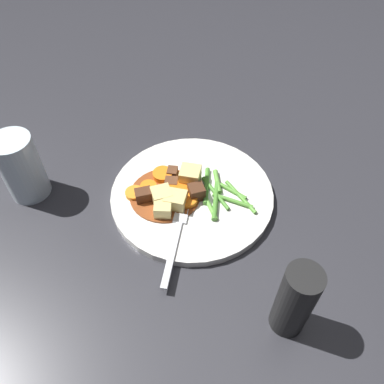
% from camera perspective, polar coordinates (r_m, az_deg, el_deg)
% --- Properties ---
extents(ground_plane, '(3.00, 3.00, 0.00)m').
position_cam_1_polar(ground_plane, '(0.66, 0.00, -0.77)').
color(ground_plane, '#2D2D33').
extents(dinner_plate, '(0.28, 0.28, 0.01)m').
position_cam_1_polar(dinner_plate, '(0.65, 0.00, -0.39)').
color(dinner_plate, white).
rests_on(dinner_plate, ground_plane).
extents(stew_sauce, '(0.12, 0.12, 0.00)m').
position_cam_1_polar(stew_sauce, '(0.64, -3.99, -0.59)').
color(stew_sauce, brown).
rests_on(stew_sauce, dinner_plate).
extents(carrot_slice_0, '(0.05, 0.05, 0.01)m').
position_cam_1_polar(carrot_slice_0, '(0.67, -4.38, 2.52)').
color(carrot_slice_0, orange).
rests_on(carrot_slice_0, dinner_plate).
extents(carrot_slice_1, '(0.04, 0.04, 0.01)m').
position_cam_1_polar(carrot_slice_1, '(0.64, -2.05, 0.02)').
color(carrot_slice_1, orange).
rests_on(carrot_slice_1, dinner_plate).
extents(carrot_slice_2, '(0.03, 0.03, 0.01)m').
position_cam_1_polar(carrot_slice_2, '(0.65, -8.58, -0.18)').
color(carrot_slice_2, orange).
rests_on(carrot_slice_2, dinner_plate).
extents(carrot_slice_3, '(0.04, 0.04, 0.01)m').
position_cam_1_polar(carrot_slice_3, '(0.65, -6.48, 0.63)').
color(carrot_slice_3, orange).
rests_on(carrot_slice_3, dinner_plate).
extents(carrot_slice_4, '(0.04, 0.04, 0.01)m').
position_cam_1_polar(carrot_slice_4, '(0.63, -0.76, -1.15)').
color(carrot_slice_4, orange).
rests_on(carrot_slice_4, dinner_plate).
extents(potato_chunk_0, '(0.04, 0.04, 0.03)m').
position_cam_1_polar(potato_chunk_0, '(0.63, -4.55, -0.64)').
color(potato_chunk_0, '#E5CC7A').
rests_on(potato_chunk_0, dinner_plate).
extents(potato_chunk_1, '(0.04, 0.04, 0.03)m').
position_cam_1_polar(potato_chunk_1, '(0.65, -0.65, 2.30)').
color(potato_chunk_1, '#E5CC7A').
rests_on(potato_chunk_1, dinner_plate).
extents(potato_chunk_2, '(0.03, 0.03, 0.02)m').
position_cam_1_polar(potato_chunk_2, '(0.61, -4.34, -2.47)').
color(potato_chunk_2, '#E5CC7A').
rests_on(potato_chunk_2, dinner_plate).
extents(potato_chunk_3, '(0.04, 0.04, 0.03)m').
position_cam_1_polar(potato_chunk_3, '(0.62, -2.50, -1.24)').
color(potato_chunk_3, '#E5CC7A').
rests_on(potato_chunk_3, dinner_plate).
extents(meat_chunk_0, '(0.03, 0.02, 0.01)m').
position_cam_1_polar(meat_chunk_0, '(0.65, -3.09, 1.37)').
color(meat_chunk_0, '#56331E').
rests_on(meat_chunk_0, dinner_plate).
extents(meat_chunk_1, '(0.03, 0.03, 0.02)m').
position_cam_1_polar(meat_chunk_1, '(0.63, 0.67, 0.00)').
color(meat_chunk_1, '#4C2B19').
rests_on(meat_chunk_1, dinner_plate).
extents(meat_chunk_2, '(0.03, 0.02, 0.02)m').
position_cam_1_polar(meat_chunk_2, '(0.63, -7.23, -0.52)').
color(meat_chunk_2, '#4C2B19').
rests_on(meat_chunk_2, dinner_plate).
extents(meat_chunk_3, '(0.02, 0.02, 0.02)m').
position_cam_1_polar(meat_chunk_3, '(0.67, -2.94, 2.90)').
color(meat_chunk_3, '#56331E').
rests_on(meat_chunk_3, dinner_plate).
extents(green_bean_0, '(0.02, 0.07, 0.01)m').
position_cam_1_polar(green_bean_0, '(0.63, 2.52, -1.84)').
color(green_bean_0, '#66AD42').
rests_on(green_bean_0, dinner_plate).
extents(green_bean_1, '(0.04, 0.04, 0.01)m').
position_cam_1_polar(green_bean_1, '(0.65, 6.13, 0.12)').
color(green_bean_1, '#599E38').
rests_on(green_bean_1, dinner_plate).
extents(green_bean_2, '(0.01, 0.05, 0.01)m').
position_cam_1_polar(green_bean_2, '(0.66, 3.79, 1.57)').
color(green_bean_2, '#66AD42').
rests_on(green_bean_2, dinner_plate).
extents(green_bean_3, '(0.06, 0.04, 0.01)m').
position_cam_1_polar(green_bean_3, '(0.64, 6.06, -1.30)').
color(green_bean_3, '#599E38').
rests_on(green_bean_3, dinner_plate).
extents(green_bean_4, '(0.03, 0.08, 0.01)m').
position_cam_1_polar(green_bean_4, '(0.65, 2.17, 0.96)').
color(green_bean_4, '#4C8E33').
rests_on(green_bean_4, dinner_plate).
extents(green_bean_5, '(0.03, 0.08, 0.01)m').
position_cam_1_polar(green_bean_5, '(0.63, 3.55, -1.29)').
color(green_bean_5, '#4C8E33').
rests_on(green_bean_5, dinner_plate).
extents(green_bean_6, '(0.04, 0.08, 0.01)m').
position_cam_1_polar(green_bean_6, '(0.64, 7.25, -0.70)').
color(green_bean_6, '#599E38').
rests_on(green_bean_6, dinner_plate).
extents(green_bean_7, '(0.04, 0.08, 0.01)m').
position_cam_1_polar(green_bean_7, '(0.65, 3.50, -0.15)').
color(green_bean_7, '#4C8E33').
rests_on(green_bean_7, dinner_plate).
extents(fork, '(0.07, 0.17, 0.00)m').
position_cam_1_polar(fork, '(0.59, -2.30, -6.26)').
color(fork, silver).
rests_on(fork, dinner_plate).
extents(water_glass, '(0.07, 0.07, 0.12)m').
position_cam_1_polar(water_glass, '(0.69, -24.12, 3.38)').
color(water_glass, silver).
rests_on(water_glass, ground_plane).
extents(pepper_mill, '(0.05, 0.05, 0.12)m').
position_cam_1_polar(pepper_mill, '(0.50, 15.08, -15.39)').
color(pepper_mill, black).
rests_on(pepper_mill, ground_plane).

